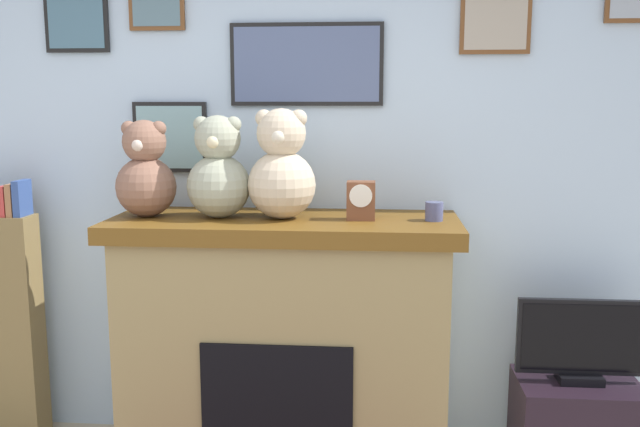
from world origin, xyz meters
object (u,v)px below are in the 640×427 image
at_px(candle_jar, 434,211).
at_px(teddy_bear_grey, 282,170).
at_px(television, 581,342).
at_px(teddy_bear_cream, 145,173).
at_px(teddy_bear_tan, 218,172).
at_px(mantel_clock, 361,200).
at_px(bookshelf, 5,320).
at_px(fireplace, 285,342).

bearing_deg(candle_jar, teddy_bear_grey, -179.95).
relative_size(television, teddy_bear_cream, 1.30).
bearing_deg(teddy_bear_grey, teddy_bear_tan, 179.99).
height_order(mantel_clock, teddy_bear_tan, teddy_bear_tan).
bearing_deg(bookshelf, candle_jar, -3.11).
bearing_deg(teddy_bear_tan, mantel_clock, -0.07).
height_order(fireplace, teddy_bear_tan, teddy_bear_tan).
xyz_separation_m(mantel_clock, teddy_bear_cream, (-1.01, 0.00, 0.12)).
bearing_deg(bookshelf, teddy_bear_tan, -5.78).
relative_size(teddy_bear_cream, teddy_bear_tan, 0.95).
height_order(fireplace, mantel_clock, mantel_clock).
height_order(bookshelf, teddy_bear_grey, teddy_bear_grey).
relative_size(fireplace, teddy_bear_tan, 3.41).
height_order(mantel_clock, teddy_bear_grey, teddy_bear_grey).
bearing_deg(television, teddy_bear_cream, -179.53).
xyz_separation_m(bookshelf, teddy_bear_grey, (1.47, -0.12, 0.80)).
height_order(television, teddy_bear_cream, teddy_bear_cream).
height_order(television, teddy_bear_tan, teddy_bear_tan).
bearing_deg(television, bookshelf, 177.97).
height_order(candle_jar, teddy_bear_grey, teddy_bear_grey).
bearing_deg(teddy_bear_grey, bookshelf, 175.39).
height_order(teddy_bear_cream, teddy_bear_grey, teddy_bear_grey).
xyz_separation_m(television, teddy_bear_tan, (-1.70, -0.02, 0.78)).
relative_size(television, teddy_bear_grey, 1.16).
distance_m(bookshelf, teddy_bear_grey, 1.67).
distance_m(teddy_bear_tan, teddy_bear_grey, 0.30).
xyz_separation_m(television, teddy_bear_cream, (-2.05, -0.02, 0.77)).
bearing_deg(fireplace, candle_jar, -1.46).
xyz_separation_m(candle_jar, teddy_bear_cream, (-1.35, -0.00, 0.16)).
height_order(bookshelf, television, bookshelf).
bearing_deg(teddy_bear_tan, fireplace, 3.43).
bearing_deg(candle_jar, mantel_clock, -179.75).
xyz_separation_m(fireplace, teddy_bear_tan, (-0.31, -0.02, 0.82)).
xyz_separation_m(candle_jar, teddy_bear_tan, (-1.00, -0.00, 0.17)).
bearing_deg(bookshelf, television, -2.03).
bearing_deg(teddy_bear_tan, television, 0.57).
relative_size(mantel_clock, teddy_bear_grey, 0.35).
height_order(candle_jar, teddy_bear_tan, teddy_bear_tan).
relative_size(bookshelf, mantel_clock, 7.90).
height_order(teddy_bear_cream, teddy_bear_tan, teddy_bear_tan).
distance_m(television, mantel_clock, 1.22).
distance_m(bookshelf, teddy_bear_cream, 1.14).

